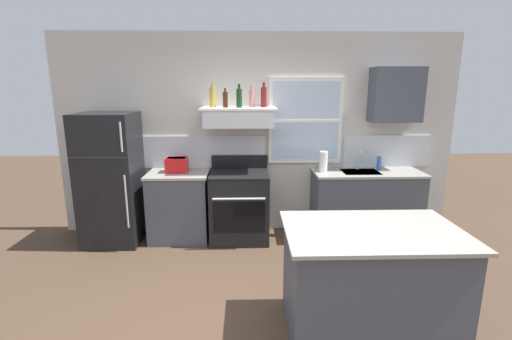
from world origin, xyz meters
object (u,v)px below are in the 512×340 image
Objects in this scene: bottle_champagne_gold_foil at (213,97)px; paper_towel_roll at (323,162)px; bottle_rose_pink at (252,98)px; dish_soap_bottle at (379,163)px; bottle_dark_green_wine at (239,98)px; kitchen_island at (369,281)px; stove_range at (240,205)px; refrigerator at (111,179)px; toaster at (177,165)px; bottle_brown_stout at (225,99)px; bottle_red_label_wine at (264,97)px.

bottle_champagne_gold_foil is 1.14× the size of paper_towel_roll.
bottle_rose_pink is 1.91m from dish_soap_bottle.
bottle_dark_green_wine is 1.61× the size of dish_soap_bottle.
bottle_dark_green_wine reaches higher than kitchen_island.
stove_range is 1.45m from bottle_champagne_gold_foil.
dish_soap_bottle is (0.78, 0.10, -0.04)m from paper_towel_roll.
bottle_rose_pink is at bearing 113.80° from kitchen_island.
paper_towel_roll is (0.93, -0.11, -0.82)m from bottle_rose_pink.
bottle_dark_green_wine is 1.37m from paper_towel_roll.
refrigerator is at bearing -179.20° from stove_range.
bottle_dark_green_wine is (0.83, -0.03, 0.86)m from toaster.
stove_range is 1.39m from bottle_brown_stout.
stove_range is at bearing -5.26° from toaster.
stove_range is 6.06× the size of dish_soap_bottle.
bottle_red_label_wine is (0.32, 0.12, 1.41)m from stove_range.
refrigerator is 2.23m from bottle_red_label_wine.
kitchen_island is (0.92, -2.08, -1.40)m from bottle_rose_pink.
refrigerator is at bearing -175.77° from bottle_red_label_wine.
dish_soap_bottle is (1.87, 0.09, -0.87)m from bottle_dark_green_wine.
paper_towel_roll is 1.50× the size of dish_soap_bottle.
bottle_red_label_wine reaches higher than bottle_dark_green_wine.
bottle_brown_stout is at bearing 170.39° from bottle_dark_green_wine.
bottle_brown_stout is 2.22m from dish_soap_bottle.
bottle_rose_pink is (0.17, 0.14, 1.40)m from stove_range.
kitchen_island is at bearing -110.82° from dish_soap_bottle.
dish_soap_bottle is 0.13× the size of kitchen_island.
toaster is 1.07× the size of bottle_rose_pink.
bottle_red_label_wine is (0.15, -0.02, 0.01)m from bottle_rose_pink.
bottle_dark_green_wine is 2.67m from kitchen_island.
refrigerator is 6.25× the size of paper_towel_roll.
paper_towel_roll is at bearing -172.66° from dish_soap_bottle.
dish_soap_bottle is 2.29m from kitchen_island.
bottle_champagne_gold_foil reaches higher than dish_soap_bottle.
kitchen_island is at bearing -90.39° from paper_towel_roll.
bottle_brown_stout is at bearing -7.42° from bottle_champagne_gold_foil.
bottle_brown_stout reaches higher than kitchen_island.
toaster is at bearing -177.04° from bottle_champagne_gold_foil.
bottle_rose_pink is (0.99, 0.07, 0.85)m from toaster.
refrigerator is 9.38× the size of dish_soap_bottle.
bottle_dark_green_wine is (0.33, -0.05, -0.01)m from bottle_champagne_gold_foil.
bottle_red_label_wine is (1.14, 0.05, 0.87)m from toaster.
bottle_champagne_gold_foil is 1.06× the size of bottle_dark_green_wine.
stove_range and dish_soap_bottle have the same top height.
paper_towel_roll is at bearing 1.25° from refrigerator.
bottle_brown_stout is 0.17× the size of kitchen_island.
stove_range is at bearing -140.33° from bottle_rose_pink.
bottle_red_label_wine reaches higher than kitchen_island.
bottle_red_label_wine reaches higher than bottle_rose_pink.
bottle_red_label_wine is at bearing 1.98° from bottle_champagne_gold_foil.
bottle_champagne_gold_foil is at bearing -179.04° from dish_soap_bottle.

